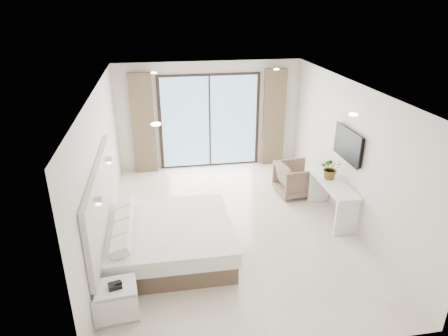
{
  "coord_description": "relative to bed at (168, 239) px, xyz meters",
  "views": [
    {
      "loc": [
        -1.26,
        -6.6,
        4.14
      ],
      "look_at": [
        -0.08,
        0.4,
        1.06
      ],
      "focal_mm": 32.0,
      "sensor_mm": 36.0,
      "label": 1
    }
  ],
  "objects": [
    {
      "name": "console_desk",
      "position": [
        3.29,
        0.75,
        0.24
      ],
      "size": [
        0.46,
        1.48,
        0.77
      ],
      "color": "white",
      "rests_on": "ground"
    },
    {
      "name": "room_shell",
      "position": [
        1.05,
        1.42,
        1.27
      ],
      "size": [
        4.62,
        6.22,
        2.72
      ],
      "color": "silver",
      "rests_on": "ground"
    },
    {
      "name": "plant",
      "position": [
        3.29,
        0.95,
        0.63
      ],
      "size": [
        0.54,
        0.57,
        0.35
      ],
      "primitive_type": "imported",
      "rotation": [
        0.0,
        0.0,
        -0.36
      ],
      "color": "#33662D",
      "rests_on": "console_desk"
    },
    {
      "name": "armchair",
      "position": [
        2.91,
        1.85,
        0.09
      ],
      "size": [
        0.81,
        0.85,
        0.81
      ],
      "primitive_type": "imported",
      "rotation": [
        0.0,
        0.0,
        1.67
      ],
      "color": "#8A6D5A",
      "rests_on": "ground"
    },
    {
      "name": "phone",
      "position": [
        -0.75,
        -1.36,
        0.23
      ],
      "size": [
        0.2,
        0.18,
        0.06
      ],
      "primitive_type": "cube",
      "rotation": [
        0.0,
        0.0,
        0.23
      ],
      "color": "black",
      "rests_on": "nightstand"
    },
    {
      "name": "nightstand",
      "position": [
        -0.75,
        -1.33,
        -0.06
      ],
      "size": [
        0.61,
        0.52,
        0.51
      ],
      "rotation": [
        0.0,
        0.0,
        0.11
      ],
      "color": "white",
      "rests_on": "ground"
    },
    {
      "name": "bed",
      "position": [
        0.0,
        0.0,
        0.0
      ],
      "size": [
        2.12,
        2.02,
        0.73
      ],
      "color": "brown",
      "rests_on": "ground"
    },
    {
      "name": "ground",
      "position": [
        1.25,
        0.75,
        -0.31
      ],
      "size": [
        6.2,
        6.2,
        0.0
      ],
      "primitive_type": "plane",
      "color": "beige",
      "rests_on": "ground"
    }
  ]
}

